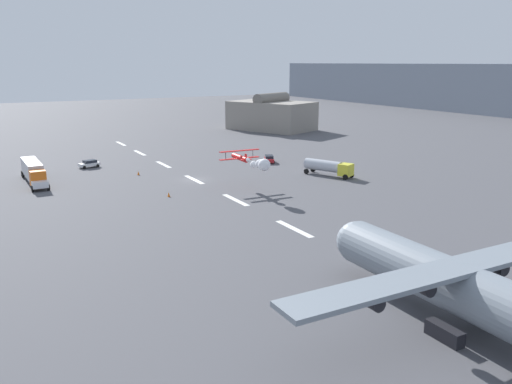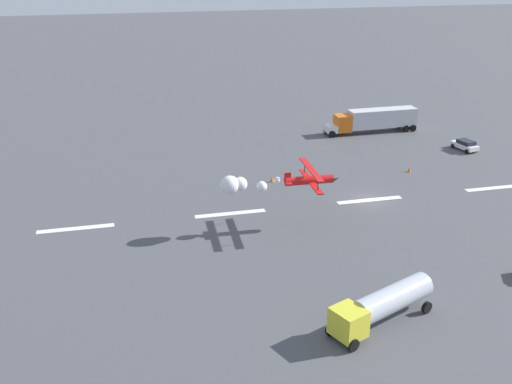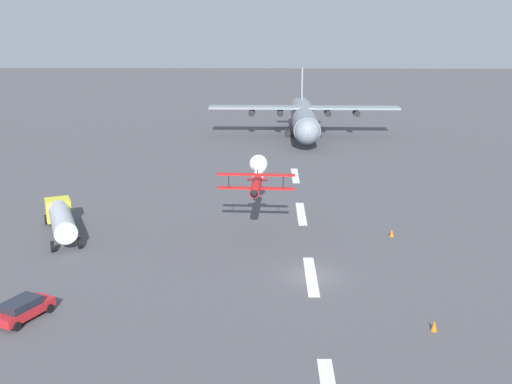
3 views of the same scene
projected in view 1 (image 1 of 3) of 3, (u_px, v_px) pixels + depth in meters
ground_plane at (194, 180)px, 96.22m from camera, size 440.00×440.00×0.00m
runway_stripe_0 at (121, 144)px, 138.76m from camera, size 8.00×0.90×0.01m
runway_stripe_1 at (140, 153)px, 124.58m from camera, size 8.00×0.90×0.01m
runway_stripe_2 at (163, 165)px, 110.40m from camera, size 8.00×0.90×0.01m
runway_stripe_3 at (194, 180)px, 96.21m from camera, size 8.00×0.90×0.01m
runway_stripe_4 at (236, 200)px, 82.03m from camera, size 8.00×0.90×0.01m
runway_stripe_5 at (294, 229)px, 67.85m from camera, size 8.00×0.90×0.01m
cargo_transport_plane at (449, 281)px, 43.00m from camera, size 28.08×33.62×11.49m
stunt_biplane_red at (254, 162)px, 85.06m from camera, size 12.69×7.34×2.09m
semi_truck_orange at (33, 171)px, 93.36m from camera, size 15.06×3.04×3.70m
fuel_tanker_truck at (329, 167)px, 99.12m from camera, size 9.87×6.21×2.90m
followme_car_yellow at (89, 164)px, 107.14m from camera, size 2.71×4.36×1.52m
airport_staff_sedan at (269, 159)px, 112.53m from camera, size 4.64×3.46×1.52m
hangar_building at (271, 115)px, 166.41m from camera, size 29.40×24.32×11.59m
traffic_cone_near at (138, 173)px, 100.07m from camera, size 0.44×0.44×0.75m
traffic_cone_far at (169, 194)px, 83.94m from camera, size 0.44×0.44×0.75m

